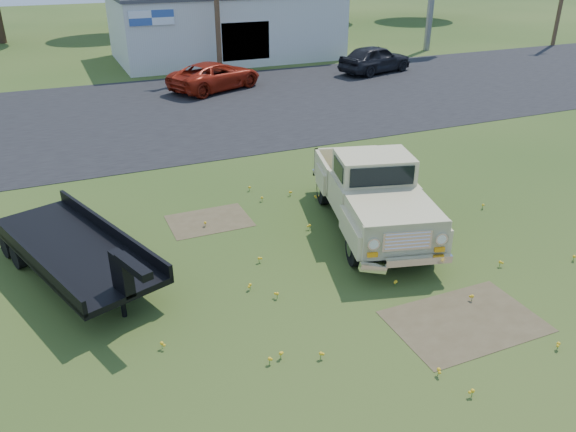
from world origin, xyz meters
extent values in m
plane|color=#274516|center=(0.00, 0.00, 0.00)|extent=(140.00, 140.00, 0.00)
cube|color=black|center=(0.00, 15.00, 0.00)|extent=(90.00, 14.00, 0.02)
cube|color=#4E412A|center=(1.50, -3.00, 0.00)|extent=(3.00, 2.00, 0.01)
cube|color=#4E412A|center=(-2.00, 3.50, 0.00)|extent=(2.20, 1.60, 0.01)
cube|color=silver|center=(6.00, 27.00, 2.00)|extent=(14.00, 8.00, 4.00)
cube|color=black|center=(6.00, 23.05, 1.60)|extent=(3.00, 0.10, 2.20)
cube|color=white|center=(0.50, 22.95, 3.20)|extent=(2.50, 0.08, 0.80)
cylinder|color=#382519|center=(2.00, 40.50, 1.89)|extent=(0.56, 0.56, 3.78)
cylinder|color=#382519|center=(12.00, 39.00, 1.71)|extent=(0.56, 0.56, 3.42)
cylinder|color=#382519|center=(22.00, 41.50, 1.80)|extent=(0.56, 0.56, 3.60)
imported|color=maroon|center=(2.63, 18.33, 0.71)|extent=(5.61, 4.28, 1.42)
imported|color=black|center=(12.49, 18.73, 0.80)|extent=(5.02, 3.07, 1.60)
camera|label=1|loc=(-5.48, -10.12, 6.92)|focal=35.00mm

